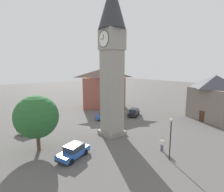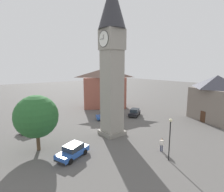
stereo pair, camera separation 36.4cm
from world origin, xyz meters
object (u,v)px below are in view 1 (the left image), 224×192
Objects in this scene: clock_tower at (112,47)px; pedestrian at (162,143)px; lamp_post at (171,132)px; tree at (37,117)px; building_terrace_right at (104,88)px; car_blue_kerb at (31,127)px; car_silver_kerb at (74,151)px; building_shop_left at (214,98)px; car_white_side at (134,112)px; car_red_corner at (106,116)px.

clock_tower reaches higher than pedestrian.
tree is at bearing 42.80° from lamp_post.
building_terrace_right is (23.97, -8.65, 4.08)m from pedestrian.
lamp_post is at bearing -152.93° from car_blue_kerb.
building_terrace_right is at bearing -44.03° from car_silver_kerb.
pedestrian is 19.01m from building_shop_left.
building_shop_left is (-15.59, -29.44, 3.72)m from car_blue_kerb.
car_white_side is 21.35m from tree.
building_terrace_right is (18.53, -17.91, 4.32)m from car_silver_kerb.
building_terrace_right is at bearing -34.15° from car_red_corner.
car_red_corner is (6.74, -3.87, -12.42)m from clock_tower.
clock_tower is at bearing 116.99° from car_white_side.
tree is at bearing 74.88° from building_shop_left.
clock_tower is 14.12m from lamp_post.
tree reaches higher than lamp_post.
lamp_post is at bearing -178.98° from clock_tower.
car_red_corner is 17.37m from lamp_post.
lamp_post is at bearing -131.76° from car_silver_kerb.
car_red_corner is 0.92× the size of lamp_post.
clock_tower is 20.31m from building_terrace_right.
pedestrian is (-8.23, -1.33, -12.17)m from clock_tower.
lamp_post is (-10.04, -0.18, -9.92)m from clock_tower.
clock_tower is at bearing 147.63° from building_terrace_right.
clock_tower reaches higher than car_white_side.
lamp_post is (-15.23, 10.01, 2.49)m from car_white_side.
clock_tower is 14.75m from pedestrian.
car_white_side is at bearing -79.98° from tree.
tree is at bearing 124.71° from building_terrace_right.
tree is (-5.21, 14.41, 3.59)m from car_red_corner.
lamp_post is at bearing 159.19° from building_terrace_right.
tree reaches higher than car_red_corner.
tree is (-3.66, 20.72, 3.59)m from car_white_side.
car_white_side is at bearing -63.01° from clock_tower.
clock_tower is at bearing 71.41° from building_shop_left.
car_red_corner and car_white_side have the same top height.
tree is (1.53, 10.53, -8.82)m from clock_tower.
pedestrian is (-13.42, 8.86, 0.25)m from car_white_side.
clock_tower reaches higher than building_shop_left.
clock_tower is at bearing -133.09° from car_blue_kerb.
lamp_post is (-11.57, -10.71, -1.10)m from tree.
car_white_side is 0.37× the size of building_terrace_right.
car_red_corner is at bearing 76.18° from car_white_side.
car_red_corner is 15.74m from tree.
tree is 15.81m from lamp_post.
building_terrace_right reaches higher than car_white_side.
clock_tower reaches higher than lamp_post.
pedestrian is 3.10m from lamp_post.
car_silver_kerb is at bearing -172.43° from car_blue_kerb.
pedestrian is at bearing 146.57° from car_white_side.
lamp_post is at bearing 147.58° from pedestrian.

